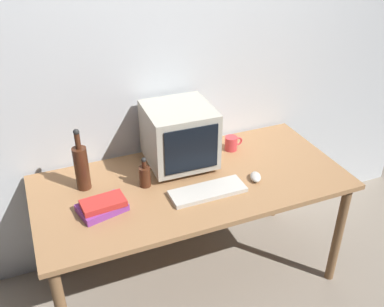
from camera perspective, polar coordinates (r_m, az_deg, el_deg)
The scene contains 10 objects.
ground_plane at distance 2.99m, azimuth -0.00°, elevation -15.60°, with size 6.00×6.00×0.00m, color gray.
back_wall at distance 2.67m, azimuth -3.95°, elevation 10.63°, with size 4.00×0.08×2.50m, color silver.
desk at distance 2.55m, azimuth -0.00°, elevation -5.03°, with size 1.78×0.83×0.76m.
crt_monitor at distance 2.56m, azimuth -1.62°, elevation 2.37°, with size 0.39×0.40×0.37m.
keyboard at distance 2.39m, azimuth 2.06°, elevation -4.94°, with size 0.42×0.15×0.02m, color beige.
computer_mouse at distance 2.52m, azimuth 8.30°, elevation -3.04°, with size 0.06×0.10×0.04m, color beige.
bottle_tall at distance 2.44m, azimuth -14.23°, elevation -1.65°, with size 0.08×0.08×0.37m.
bottle_short at distance 2.44m, azimuth -6.18°, elevation -2.87°, with size 0.07×0.07×0.18m.
book_stack at distance 2.30m, azimuth -11.61°, elevation -6.71°, with size 0.27×0.21×0.07m.
mug at distance 2.79m, azimuth 5.17°, elevation 1.35°, with size 0.12×0.08×0.09m.
Camera 1 is at (-0.79, -1.91, 2.17)m, focal length 40.86 mm.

